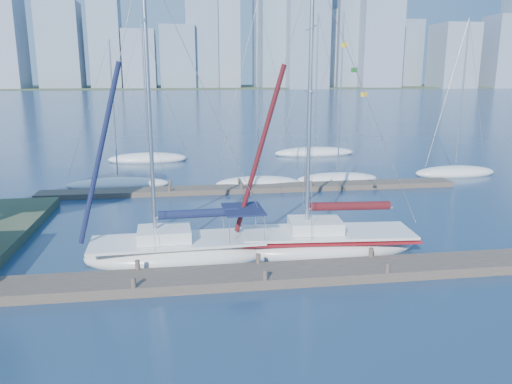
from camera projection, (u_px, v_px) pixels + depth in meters
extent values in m
plane|color=navy|center=(262.00, 280.00, 20.37)|extent=(700.00, 700.00, 0.00)
cube|color=#433A31|center=(262.00, 276.00, 20.32)|extent=(26.00, 2.00, 0.40)
cube|color=#433A31|center=(254.00, 188.00, 36.02)|extent=(30.00, 1.80, 0.36)
cube|color=#38472D|center=(186.00, 88.00, 328.51)|extent=(800.00, 100.00, 1.50)
ellipsoid|color=white|center=(178.00, 255.00, 22.54)|extent=(8.40, 3.02, 1.46)
cube|color=white|center=(178.00, 241.00, 22.38)|extent=(7.78, 2.78, 0.12)
cube|color=white|center=(164.00, 234.00, 22.20)|extent=(2.39, 1.85, 0.53)
cylinder|color=silver|center=(149.00, 106.00, 20.84)|extent=(0.17, 0.17, 11.90)
cylinder|color=silver|center=(199.00, 216.00, 22.31)|extent=(3.94, 0.24, 0.10)
cylinder|color=#111639|center=(199.00, 213.00, 22.28)|extent=(3.63, 0.52, 0.39)
cube|color=#111639|center=(243.00, 209.00, 22.61)|extent=(1.83, 2.37, 0.08)
ellipsoid|color=white|center=(327.00, 246.00, 23.65)|extent=(8.77, 3.46, 1.51)
cube|color=white|center=(328.00, 232.00, 23.49)|extent=(8.13, 3.18, 0.12)
cube|color=white|center=(315.00, 225.00, 23.37)|extent=(2.54, 2.01, 0.55)
cylinder|color=silver|center=(310.00, 105.00, 22.06)|extent=(0.18, 0.18, 11.72)
cylinder|color=silver|center=(350.00, 208.00, 23.29)|extent=(4.06, 0.41, 0.10)
cylinder|color=#4D1015|center=(350.00, 206.00, 23.27)|extent=(3.76, 0.68, 0.40)
cube|color=maroon|center=(328.00, 236.00, 23.53)|extent=(8.32, 3.31, 0.10)
ellipsoid|color=white|center=(118.00, 184.00, 37.28)|extent=(7.81, 3.61, 1.01)
cylinder|color=silver|center=(113.00, 109.00, 36.01)|extent=(0.11, 0.11, 9.66)
ellipsoid|color=white|center=(258.00, 183.00, 37.61)|extent=(6.51, 2.54, 1.08)
cylinder|color=silver|center=(258.00, 90.00, 36.02)|extent=(0.12, 0.12, 12.28)
ellipsoid|color=white|center=(337.00, 179.00, 39.22)|extent=(6.81, 3.73, 1.01)
cylinder|color=silver|center=(341.00, 93.00, 37.71)|extent=(0.11, 0.11, 11.77)
ellipsoid|color=white|center=(455.00, 173.00, 41.65)|extent=(7.33, 4.47, 1.16)
cylinder|color=silver|center=(462.00, 92.00, 40.14)|extent=(0.13, 0.13, 11.48)
ellipsoid|color=white|center=(148.00, 159.00, 48.31)|extent=(7.96, 4.93, 1.24)
cylinder|color=silver|center=(144.00, 86.00, 46.72)|extent=(0.14, 0.14, 12.08)
ellipsoid|color=white|center=(314.00, 153.00, 52.19)|extent=(8.80, 4.93, 1.21)
cylinder|color=silver|center=(316.00, 81.00, 50.50)|extent=(0.13, 0.13, 12.98)
cube|color=slate|center=(7.00, 39.00, 273.81)|extent=(15.80, 23.42, 54.46)
cube|color=slate|center=(60.00, 46.00, 281.81)|extent=(22.65, 17.63, 47.96)
cube|color=#8795A3|center=(107.00, 52.00, 306.59)|extent=(13.62, 17.61, 43.47)
cube|color=slate|center=(140.00, 60.00, 287.24)|extent=(18.23, 19.81, 33.19)
cube|color=slate|center=(178.00, 58.00, 291.69)|extent=(20.11, 16.86, 36.03)
cube|color=#8795A3|center=(220.00, 8.00, 291.57)|extent=(21.82, 14.99, 92.32)
cube|color=slate|center=(267.00, 22.00, 311.84)|extent=(16.40, 17.46, 81.03)
cube|color=slate|center=(307.00, 13.00, 288.71)|extent=(23.79, 18.95, 86.64)
cube|color=#8795A3|center=(332.00, 50.00, 311.80)|extent=(13.84, 17.11, 46.76)
cube|color=slate|center=(379.00, 41.00, 299.63)|extent=(24.30, 18.80, 56.16)
cube|color=slate|center=(406.00, 54.00, 334.36)|extent=(17.16, 17.52, 43.29)
cube|color=#8795A3|center=(453.00, 56.00, 307.88)|extent=(22.62, 23.94, 38.55)
cube|color=slate|center=(499.00, 52.00, 311.70)|extent=(14.13, 21.38, 43.92)
cube|color=slate|center=(201.00, 8.00, 290.53)|extent=(18.50, 18.00, 91.74)
cube|color=slate|center=(349.00, 15.00, 303.88)|extent=(16.75, 18.00, 86.89)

